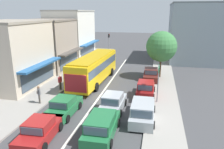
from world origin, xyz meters
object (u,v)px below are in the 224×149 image
object	(u,v)px
hatchback_behind_bus_mid	(113,103)
traffic_light_downstreet	(109,41)
pedestrian_browsing_midblock	(60,81)
pedestrian_far_walker	(39,93)
city_bus	(94,67)
parked_sedan_kerb_third	(151,75)
parked_hatchback_kerb_second	(146,89)
parked_wagon_kerb_front	(143,111)
street_tree_right	(161,47)
sedan_adjacent_lane_trail	(40,130)
directional_road_sign	(159,75)
wagon_queue_gap_filler	(102,126)
pedestrian_with_handbag_near	(91,58)
sedan_queue_far_back	(64,107)

from	to	relation	value
hatchback_behind_bus_mid	traffic_light_downstreet	xyz separation A→B (m)	(-5.69, 23.36, 2.15)
pedestrian_browsing_midblock	pedestrian_far_walker	size ratio (longest dim) A/B	1.00
city_bus	parked_sedan_kerb_third	distance (m)	7.10
parked_hatchback_kerb_second	pedestrian_browsing_midblock	distance (m)	9.00
parked_wagon_kerb_front	pedestrian_far_walker	distance (m)	9.47
parked_hatchback_kerb_second	street_tree_right	bearing A→B (deg)	78.28
sedan_adjacent_lane_trail	parked_hatchback_kerb_second	distance (m)	11.29
parked_hatchback_kerb_second	directional_road_sign	xyz separation A→B (m)	(1.16, -1.62, 1.97)
city_bus	wagon_queue_gap_filler	distance (m)	12.03
street_tree_right	traffic_light_downstreet	bearing A→B (deg)	126.98
parked_wagon_kerb_front	pedestrian_with_handbag_near	world-z (taller)	pedestrian_with_handbag_near
city_bus	directional_road_sign	bearing A→B (deg)	-32.93
traffic_light_downstreet	pedestrian_far_walker	xyz separation A→B (m)	(-1.14, -23.55, -1.79)
sedan_queue_far_back	directional_road_sign	distance (m)	8.69
pedestrian_with_handbag_near	city_bus	bearing A→B (deg)	-70.04
hatchback_behind_bus_mid	parked_hatchback_kerb_second	xyz separation A→B (m)	(2.49, 4.00, 0.00)
city_bus	pedestrian_browsing_midblock	distance (m)	4.63
traffic_light_downstreet	street_tree_right	xyz separation A→B (m)	(9.56, -12.70, 1.17)
city_bus	sedan_queue_far_back	distance (m)	8.89
hatchback_behind_bus_mid	sedan_queue_far_back	bearing A→B (deg)	-157.16
sedan_adjacent_lane_trail	parked_hatchback_kerb_second	world-z (taller)	parked_hatchback_kerb_second
wagon_queue_gap_filler	street_tree_right	size ratio (longest dim) A/B	0.76
sedan_queue_far_back	parked_wagon_kerb_front	xyz separation A→B (m)	(6.39, 0.35, 0.08)
parked_hatchback_kerb_second	directional_road_sign	size ratio (longest dim) A/B	1.03
hatchback_behind_bus_mid	pedestrian_far_walker	distance (m)	6.84
wagon_queue_gap_filler	directional_road_sign	bearing A→B (deg)	61.05
pedestrian_browsing_midblock	parked_wagon_kerb_front	bearing A→B (deg)	-27.75
sedan_queue_far_back	pedestrian_browsing_midblock	distance (m)	5.80
sedan_adjacent_lane_trail	traffic_light_downstreet	bearing A→B (deg)	93.76
parked_sedan_kerb_third	pedestrian_far_walker	distance (m)	13.68
parked_hatchback_kerb_second	pedestrian_far_walker	distance (m)	10.22
sedan_queue_far_back	parked_hatchback_kerb_second	world-z (taller)	parked_hatchback_kerb_second
wagon_queue_gap_filler	pedestrian_far_walker	size ratio (longest dim) A/B	2.77
pedestrian_far_walker	parked_sedan_kerb_third	bearing A→B (deg)	45.27
parked_wagon_kerb_front	parked_sedan_kerb_third	bearing A→B (deg)	88.87
traffic_light_downstreet	street_tree_right	size ratio (longest dim) A/B	0.71
sedan_queue_far_back	sedan_adjacent_lane_trail	xyz separation A→B (m)	(0.01, -3.78, 0.00)
hatchback_behind_bus_mid	pedestrian_with_handbag_near	world-z (taller)	pedestrian_with_handbag_near
directional_road_sign	pedestrian_far_walker	xyz separation A→B (m)	(-10.48, -2.56, -1.61)
pedestrian_with_handbag_near	sedan_queue_far_back	bearing A→B (deg)	-79.68
parked_hatchback_kerb_second	wagon_queue_gap_filler	bearing A→B (deg)	-106.67
hatchback_behind_bus_mid	street_tree_right	xyz separation A→B (m)	(3.88, 10.67, 3.31)
city_bus	hatchback_behind_bus_mid	size ratio (longest dim) A/B	2.91
pedestrian_browsing_midblock	city_bus	bearing A→B (deg)	53.90
sedan_adjacent_lane_trail	traffic_light_downstreet	distance (m)	28.89
parked_hatchback_kerb_second	sedan_adjacent_lane_trail	bearing A→B (deg)	-123.84
street_tree_right	sedan_adjacent_lane_trail	bearing A→B (deg)	-115.55
traffic_light_downstreet	directional_road_sign	world-z (taller)	traffic_light_downstreet
wagon_queue_gap_filler	street_tree_right	xyz separation A→B (m)	(3.82, 14.80, 3.28)
parked_hatchback_kerb_second	traffic_light_downstreet	size ratio (longest dim) A/B	0.88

